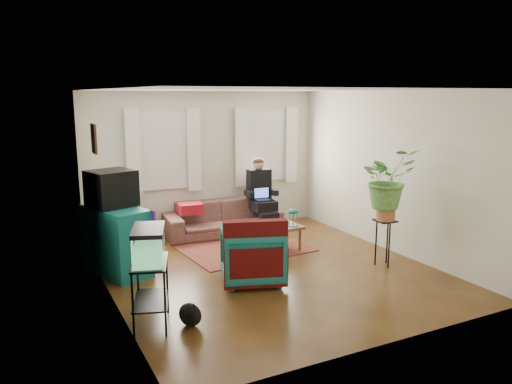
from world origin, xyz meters
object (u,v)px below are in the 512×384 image
sofa (223,213)px  dresser (117,240)px  armchair (252,252)px  coffee_table (270,239)px  plant_stand (384,243)px  side_table (124,229)px  aquarium_stand (151,294)px

sofa → dresser: dresser is taller
armchair → coffee_table: 1.38m
sofa → dresser: bearing=-147.0°
sofa → plant_stand: 3.05m
side_table → armchair: size_ratio=0.78×
sofa → coffee_table: sofa is taller
side_table → sofa: bearing=1.3°
sofa → plant_stand: size_ratio=2.99×
aquarium_stand → coffee_table: 3.02m
side_table → armchair: (1.24, -2.30, 0.09)m
coffee_table → plant_stand: bearing=-50.4°
sofa → side_table: 1.80m
plant_stand → side_table: bearing=141.7°
aquarium_stand → plant_stand: 3.67m
armchair → plant_stand: bearing=-170.3°
armchair → plant_stand: size_ratio=1.19×
side_table → coffee_table: side_table is taller
aquarium_stand → dresser: bearing=108.6°
dresser → sofa: bearing=9.6°
side_table → plant_stand: (3.30, -2.61, 0.02)m
armchair → plant_stand: 2.08m
dresser → coffee_table: bearing=-21.7°
dresser → plant_stand: dresser is taller
side_table → aquarium_stand: bearing=-96.7°
sofa → aquarium_stand: (-2.15, -3.03, -0.04)m
plant_stand → sofa: bearing=119.6°
sofa → armchair: armchair is taller
aquarium_stand → coffee_table: size_ratio=0.74×
armchair → plant_stand: armchair is taller
dresser → aquarium_stand: dresser is taller
side_table → dresser: bearing=-106.9°
armchair → side_table: bearing=-43.2°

